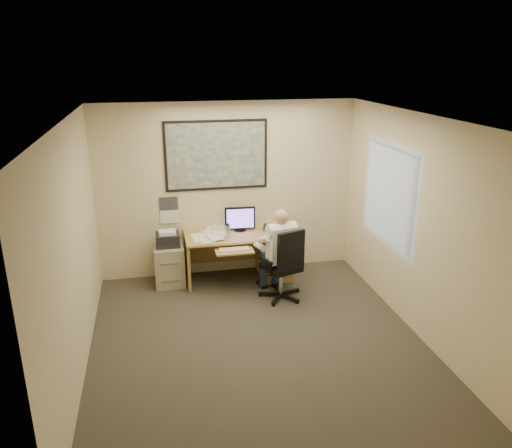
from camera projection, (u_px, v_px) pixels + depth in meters
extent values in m
cube|color=#38332B|center=(258.00, 343.00, 6.08)|extent=(4.00, 4.50, 0.00)
cube|color=white|center=(259.00, 119.00, 5.21)|extent=(4.00, 4.50, 0.00)
cube|color=beige|center=(228.00, 190.00, 7.73)|extent=(4.00, 0.00, 2.70)
cube|color=beige|center=(325.00, 349.00, 3.56)|extent=(4.00, 0.00, 2.70)
cube|color=beige|center=(73.00, 254.00, 5.25)|extent=(0.00, 4.50, 2.70)
cube|color=beige|center=(419.00, 228.00, 6.04)|extent=(0.00, 4.50, 2.70)
cube|color=tan|center=(238.00, 235.00, 7.60)|extent=(1.60, 0.75, 0.03)
cube|color=#AD8746|center=(274.00, 255.00, 7.83)|extent=(0.45, 0.70, 0.70)
cube|color=#AD8746|center=(187.00, 262.00, 7.57)|extent=(0.04, 0.70, 0.70)
cube|color=#AD8746|center=(234.00, 244.00, 8.01)|extent=(1.55, 0.03, 0.55)
cylinder|color=black|center=(240.00, 230.00, 7.74)|extent=(0.19, 0.19, 0.02)
cube|color=black|center=(240.00, 218.00, 7.66)|extent=(0.47, 0.07, 0.35)
cube|color=#865DFF|center=(240.00, 219.00, 7.64)|extent=(0.41, 0.03, 0.30)
cube|color=tan|center=(234.00, 251.00, 7.18)|extent=(0.55, 0.30, 0.02)
cube|color=beige|center=(234.00, 249.00, 7.17)|extent=(0.43, 0.14, 0.02)
cube|color=black|center=(270.00, 228.00, 7.78)|extent=(0.22, 0.21, 0.05)
cylinder|color=silver|center=(227.00, 231.00, 7.45)|extent=(0.08, 0.08, 0.19)
cylinder|color=white|center=(215.00, 228.00, 7.69)|extent=(0.08, 0.08, 0.09)
cube|color=white|center=(208.00, 235.00, 7.50)|extent=(0.60, 0.56, 0.03)
cube|color=#1E4C93|center=(216.00, 155.00, 7.50)|extent=(1.56, 0.03, 1.06)
cube|color=white|center=(169.00, 210.00, 7.63)|extent=(0.28, 0.01, 0.42)
cube|color=#A49D84|center=(169.00, 265.00, 7.59)|extent=(0.45, 0.53, 0.62)
cube|color=black|center=(168.00, 240.00, 7.46)|extent=(0.36, 0.31, 0.19)
cube|color=white|center=(167.00, 232.00, 7.40)|extent=(0.25, 0.20, 0.05)
cylinder|color=silver|center=(281.00, 281.00, 7.17)|extent=(0.06, 0.06, 0.40)
cube|color=black|center=(281.00, 267.00, 7.10)|extent=(0.59, 0.59, 0.07)
cube|color=black|center=(280.00, 252.00, 6.78)|extent=(0.42, 0.20, 0.55)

